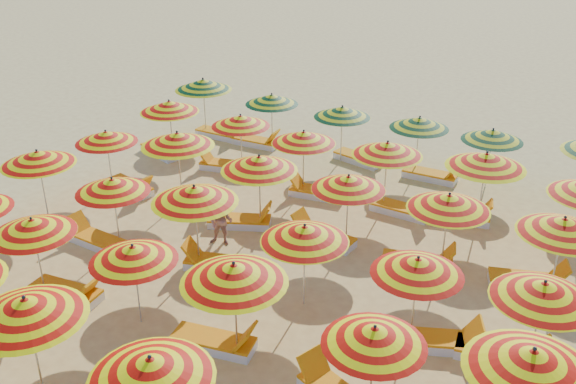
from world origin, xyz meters
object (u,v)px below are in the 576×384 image
(lounger_15, at_px, (529,281))
(lounger_23, at_px, (359,158))
(lounger_3, at_px, (216,342))
(umbrella_33, at_px, (419,123))
(umbrella_12, at_px, (38,158))
(lounger_7, at_px, (218,263))
(lounger_14, at_px, (419,262))
(lounger_16, at_px, (161,151))
(lounger_20, at_px, (460,216))
(umbrella_23, at_px, (564,226))
(lounger_10, at_px, (130,187))
(umbrella_14, at_px, (195,194))
(umbrella_13, at_px, (112,186))
(umbrella_31, at_px, (272,99))
(umbrella_7, at_px, (32,227))
(umbrella_21, at_px, (349,183))
(umbrella_8, at_px, (133,254))
(umbrella_10, at_px, (374,336))
(lounger_8, at_px, (438,341))
(umbrella_27, at_px, (387,149))
(umbrella_15, at_px, (305,234))
(umbrella_24, at_px, (169,107))
(lounger_19, at_px, (402,209))
(lounger_9, at_px, (502,355))
(umbrella_17, at_px, (544,291))
(beachgoer_b, at_px, (221,221))
(lounger_18, at_px, (317,192))
(umbrella_18, at_px, (106,137))
(lounger_13, at_px, (322,236))
(umbrella_3, at_px, (151,368))
(umbrella_30, at_px, (203,85))
(umbrella_32, at_px, (342,112))
(umbrella_20, at_px, (259,163))
(lounger_17, at_px, (225,165))
(umbrella_26, at_px, (304,137))
(lounger_21, at_px, (219,134))
(umbrella_19, at_px, (177,139))
(umbrella_28, at_px, (486,160))
(lounger_12, at_px, (241,221))
(lounger_11, at_px, (196,202))
(lounger_24, at_px, (431,175))
(lounger_22, at_px, (257,142))
(lounger_6, at_px, (96,239))
(umbrella_9, at_px, (234,273))
(umbrella_34, at_px, (493,135))
(umbrella_16, at_px, (418,266))

(lounger_15, distance_m, lounger_23, 8.08)
(lounger_3, bearing_deg, umbrella_33, 75.88)
(umbrella_12, distance_m, lounger_23, 10.16)
(lounger_7, bearing_deg, lounger_14, -167.59)
(lounger_16, height_order, lounger_20, same)
(umbrella_23, height_order, lounger_10, umbrella_23)
(umbrella_14, height_order, lounger_23, umbrella_14)
(umbrella_13, height_order, umbrella_31, umbrella_13)
(umbrella_7, xyz_separation_m, umbrella_21, (5.17, 5.38, 0.01))
(umbrella_8, distance_m, umbrella_10, 5.30)
(lounger_8, relative_size, lounger_15, 1.00)
(umbrella_10, bearing_deg, umbrella_14, 154.97)
(umbrella_27, relative_size, lounger_14, 1.17)
(umbrella_15, height_order, umbrella_24, umbrella_24)
(umbrella_21, height_order, lounger_19, umbrella_21)
(umbrella_7, relative_size, lounger_9, 1.24)
(umbrella_15, bearing_deg, lounger_9, 1.94)
(umbrella_17, xyz_separation_m, beachgoer_b, (-7.92, 1.18, -1.14))
(lounger_9, xyz_separation_m, lounger_18, (-6.47, 4.91, 0.00))
(umbrella_18, relative_size, lounger_13, 1.22)
(umbrella_3, xyz_separation_m, lounger_23, (-1.94, 13.02, -1.70))
(umbrella_12, xyz_separation_m, umbrella_30, (0.00, 7.67, 0.08))
(umbrella_3, height_order, umbrella_32, umbrella_3)
(lounger_7, bearing_deg, umbrella_21, -147.67)
(umbrella_20, height_order, lounger_17, umbrella_20)
(lounger_20, distance_m, lounger_23, 4.82)
(umbrella_33, bearing_deg, umbrella_26, -130.90)
(umbrella_7, height_order, lounger_15, umbrella_7)
(umbrella_10, relative_size, lounger_14, 1.19)
(umbrella_32, bearing_deg, beachgoer_b, -93.94)
(lounger_15, xyz_separation_m, lounger_21, (-11.87, 4.73, 0.00))
(umbrella_19, bearing_deg, umbrella_3, -55.17)
(umbrella_33, height_order, lounger_20, umbrella_33)
(umbrella_10, relative_size, umbrella_17, 0.89)
(umbrella_7, relative_size, umbrella_15, 0.96)
(umbrella_28, xyz_separation_m, lounger_15, (1.76, -2.38, -1.81))
(lounger_12, bearing_deg, umbrella_10, -63.62)
(umbrella_13, height_order, lounger_11, umbrella_13)
(lounger_19, relative_size, lounger_24, 1.02)
(lounger_22, bearing_deg, umbrella_27, -24.74)
(lounger_3, distance_m, lounger_24, 10.22)
(lounger_6, distance_m, lounger_8, 9.06)
(umbrella_23, relative_size, lounger_13, 1.31)
(umbrella_9, height_order, lounger_14, umbrella_9)
(umbrella_23, xyz_separation_m, umbrella_34, (-2.65, 5.29, -0.13))
(umbrella_8, height_order, umbrella_10, umbrella_8)
(umbrella_28, distance_m, lounger_15, 3.47)
(umbrella_21, height_order, lounger_7, umbrella_21)
(umbrella_12, bearing_deg, umbrella_16, -0.95)
(umbrella_16, xyz_separation_m, lounger_13, (-3.34, 2.70, -1.58))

